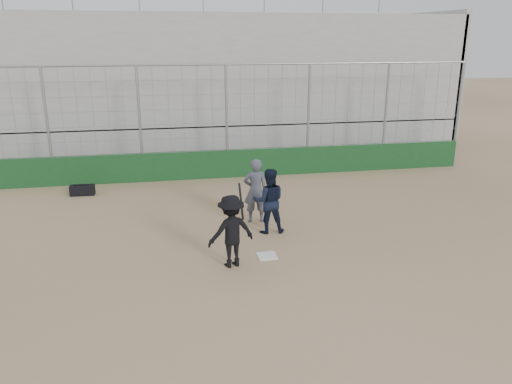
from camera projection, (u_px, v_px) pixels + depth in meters
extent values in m
plane|color=olive|center=(267.00, 256.00, 11.69)|extent=(90.00, 90.00, 0.00)
cube|color=white|center=(267.00, 256.00, 11.68)|extent=(0.44, 0.44, 0.02)
cube|color=#133C1A|center=(227.00, 164.00, 18.10)|extent=(18.00, 0.25, 1.00)
cylinder|color=gray|center=(227.00, 122.00, 17.65)|extent=(0.10, 0.10, 4.00)
cylinder|color=gray|center=(458.00, 115.00, 19.24)|extent=(0.10, 0.10, 4.00)
cylinder|color=gray|center=(226.00, 64.00, 17.05)|extent=(18.00, 0.07, 0.07)
cube|color=#969696|center=(213.00, 131.00, 22.65)|extent=(20.00, 6.70, 1.60)
cube|color=#969696|center=(211.00, 65.00, 21.78)|extent=(20.00, 6.70, 4.20)
cube|color=#969696|center=(421.00, 80.00, 23.79)|extent=(0.25, 6.70, 6.10)
imported|color=black|center=(231.00, 231.00, 10.99)|extent=(1.19, 0.87, 1.65)
cylinder|color=black|center=(241.00, 201.00, 10.99)|extent=(0.07, 0.57, 0.71)
imported|color=black|center=(269.00, 212.00, 12.93)|extent=(0.89, 0.71, 1.13)
sphere|color=maroon|center=(269.00, 195.00, 12.79)|extent=(0.28, 0.28, 0.28)
imported|color=#464B59|center=(255.00, 194.00, 13.63)|extent=(0.67, 0.46, 1.62)
cube|color=black|center=(82.00, 190.00, 16.13)|extent=(0.78, 0.36, 0.32)
cylinder|color=black|center=(82.00, 185.00, 16.08)|extent=(0.50, 0.06, 0.04)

